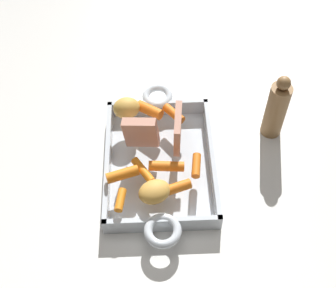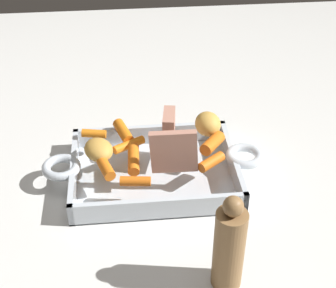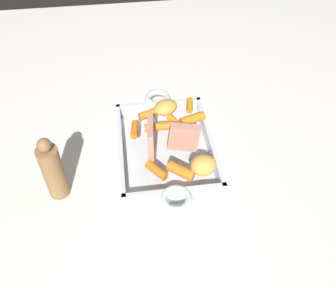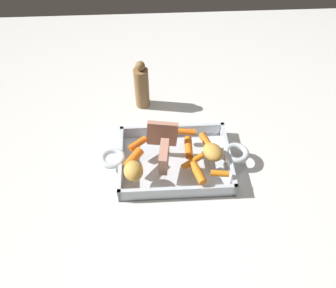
# 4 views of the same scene
# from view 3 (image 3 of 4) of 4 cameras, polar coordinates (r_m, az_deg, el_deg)

# --- Properties ---
(ground_plane) EXTENTS (1.67, 1.67, 0.00)m
(ground_plane) POSITION_cam_3_polar(r_m,az_deg,el_deg) (0.90, -0.35, -1.38)
(ground_plane) COLOR silver
(roasting_dish) EXTENTS (0.40, 0.22, 0.05)m
(roasting_dish) POSITION_cam_3_polar(r_m,az_deg,el_deg) (0.89, -0.35, -0.67)
(roasting_dish) COLOR silver
(roasting_dish) RESTS_ON ground_plane
(roast_slice_outer) EXTENTS (0.09, 0.02, 0.09)m
(roast_slice_outer) POSITION_cam_3_polar(r_m,az_deg,el_deg) (0.82, -2.69, 0.83)
(roast_slice_outer) COLOR tan
(roast_slice_outer) RESTS_ON roasting_dish
(roast_slice_thick) EXTENTS (0.03, 0.08, 0.07)m
(roast_slice_thick) POSITION_cam_3_polar(r_m,az_deg,el_deg) (0.83, 2.41, 1.06)
(roast_slice_thick) COLOR tan
(roast_slice_thick) RESTS_ON roasting_dish
(baby_carrot_southeast) EXTENTS (0.06, 0.06, 0.03)m
(baby_carrot_southeast) POSITION_cam_3_polar(r_m,az_deg,el_deg) (0.79, 2.02, -4.22)
(baby_carrot_southeast) COLOR orange
(baby_carrot_southeast) RESTS_ON roasting_dish
(baby_carrot_center_right) EXTENTS (0.04, 0.07, 0.02)m
(baby_carrot_center_right) POSITION_cam_3_polar(r_m,az_deg,el_deg) (0.91, 3.83, 3.91)
(baby_carrot_center_right) COLOR orange
(baby_carrot_center_right) RESTS_ON roasting_dish
(baby_carrot_northeast) EXTENTS (0.02, 0.07, 0.02)m
(baby_carrot_northeast) POSITION_cam_3_polar(r_m,az_deg,el_deg) (0.89, -1.42, 2.73)
(baby_carrot_northeast) COLOR orange
(baby_carrot_northeast) RESTS_ON roasting_dish
(baby_carrot_southwest) EXTENTS (0.03, 0.05, 0.02)m
(baby_carrot_southwest) POSITION_cam_3_polar(r_m,az_deg,el_deg) (0.92, -3.18, 4.63)
(baby_carrot_southwest) COLOR orange
(baby_carrot_southwest) RESTS_ON roasting_dish
(baby_carrot_northwest) EXTENTS (0.06, 0.05, 0.02)m
(baby_carrot_northwest) POSITION_cam_3_polar(r_m,az_deg,el_deg) (0.90, 1.45, 3.18)
(baby_carrot_northwest) COLOR orange
(baby_carrot_northwest) RESTS_ON roasting_dish
(baby_carrot_short) EXTENTS (0.05, 0.05, 0.02)m
(baby_carrot_short) POSITION_cam_3_polar(r_m,az_deg,el_deg) (0.79, -1.80, -4.13)
(baby_carrot_short) COLOR orange
(baby_carrot_short) RESTS_ON roasting_dish
(baby_carrot_center_left) EXTENTS (0.05, 0.02, 0.02)m
(baby_carrot_center_left) POSITION_cam_3_polar(r_m,az_deg,el_deg) (0.89, -5.22, 2.27)
(baby_carrot_center_left) COLOR orange
(baby_carrot_center_left) RESTS_ON roasting_dish
(baby_carrot_long) EXTENTS (0.05, 0.02, 0.02)m
(baby_carrot_long) POSITION_cam_3_polar(r_m,az_deg,el_deg) (0.95, 3.40, 6.03)
(baby_carrot_long) COLOR orange
(baby_carrot_long) RESTS_ON roasting_dish
(potato_halved) EXTENTS (0.07, 0.08, 0.03)m
(potato_halved) POSITION_cam_3_polar(r_m,az_deg,el_deg) (0.93, -0.37, 5.72)
(potato_halved) COLOR gold
(potato_halved) RESTS_ON roasting_dish
(potato_whole) EXTENTS (0.06, 0.06, 0.04)m
(potato_whole) POSITION_cam_3_polar(r_m,az_deg,el_deg) (0.79, 5.52, -3.29)
(potato_whole) COLOR gold
(potato_whole) RESTS_ON roasting_dish
(pepper_mill) EXTENTS (0.04, 0.04, 0.17)m
(pepper_mill) POSITION_cam_3_polar(r_m,az_deg,el_deg) (0.81, -17.44, -3.93)
(pepper_mill) COLOR olive
(pepper_mill) RESTS_ON ground_plane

